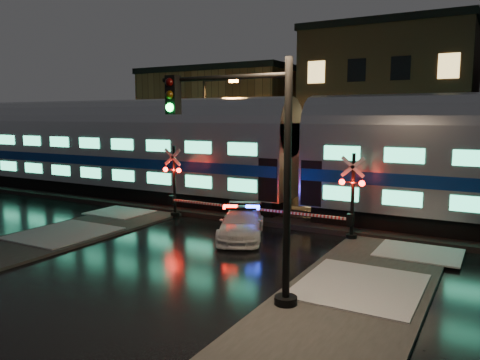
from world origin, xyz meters
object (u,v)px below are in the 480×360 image
at_px(crossing_signal_left, 179,189).
at_px(traffic_light, 251,177).
at_px(crossing_signal_right, 343,205).
at_px(streetlight, 208,128).
at_px(police_car, 241,223).

distance_m(crossing_signal_left, traffic_light, 11.42).
bearing_deg(traffic_light, crossing_signal_right, 82.33).
bearing_deg(streetlight, crossing_signal_right, -31.16).
distance_m(police_car, crossing_signal_right, 4.35).
distance_m(crossing_signal_right, traffic_light, 7.95).
distance_m(crossing_signal_right, crossing_signal_left, 8.48).
height_order(police_car, traffic_light, traffic_light).
xyz_separation_m(crossing_signal_left, streetlight, (-2.61, 6.70, 2.88)).
distance_m(crossing_signal_right, streetlight, 13.27).
bearing_deg(crossing_signal_right, police_car, -155.08).
relative_size(crossing_signal_right, crossing_signal_left, 1.00).
height_order(police_car, crossing_signal_right, crossing_signal_right).
distance_m(crossing_signal_left, streetlight, 7.75).
bearing_deg(streetlight, police_car, -49.65).
bearing_deg(crossing_signal_left, traffic_light, -43.11).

